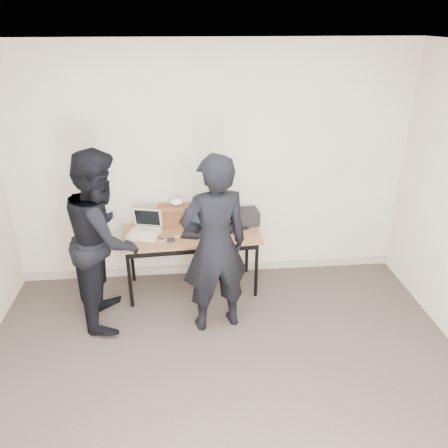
{
  "coord_description": "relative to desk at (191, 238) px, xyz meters",
  "views": [
    {
      "loc": [
        -0.28,
        -2.43,
        2.88
      ],
      "look_at": [
        0.1,
        1.6,
        0.95
      ],
      "focal_mm": 35.0,
      "sensor_mm": 36.0,
      "label": 1
    }
  ],
  "objects": [
    {
      "name": "room",
      "position": [
        0.24,
        -1.88,
        0.69
      ],
      "size": [
        4.6,
        4.6,
        2.8
      ],
      "color": "#433933",
      "rests_on": "ground"
    },
    {
      "name": "desk",
      "position": [
        0.0,
        0.0,
        0.0
      ],
      "size": [
        1.53,
        0.73,
        0.72
      ],
      "rotation": [
        0.0,
        0.0,
        0.06
      ],
      "color": "brown",
      "rests_on": "ground"
    },
    {
      "name": "laptop_beige",
      "position": [
        -0.5,
        0.03,
        0.11
      ],
      "size": [
        0.39,
        0.38,
        0.26
      ],
      "rotation": [
        0.0,
        0.0,
        -0.24
      ],
      "color": "beige",
      "rests_on": "desk"
    },
    {
      "name": "laptop_center",
      "position": [
        0.08,
        0.01,
        0.11
      ],
      "size": [
        0.38,
        0.37,
        0.24
      ],
      "rotation": [
        0.0,
        0.0,
        -0.25
      ],
      "color": "black",
      "rests_on": "desk"
    },
    {
      "name": "laptop_right",
      "position": [
        0.46,
        0.13,
        0.11
      ],
      "size": [
        0.36,
        0.35,
        0.21
      ],
      "rotation": [
        0.0,
        0.0,
        0.37
      ],
      "color": "black",
      "rests_on": "desk"
    },
    {
      "name": "leather_satchel",
      "position": [
        -0.18,
        0.23,
        0.19
      ],
      "size": [
        0.36,
        0.18,
        0.25
      ],
      "rotation": [
        0.0,
        0.0,
        -0.0
      ],
      "color": "brown",
      "rests_on": "desk"
    },
    {
      "name": "tissue",
      "position": [
        -0.15,
        0.23,
        0.34
      ],
      "size": [
        0.15,
        0.12,
        0.08
      ],
      "primitive_type": "ellipsoid",
      "rotation": [
        0.0,
        0.0,
        -0.15
      ],
      "color": "white",
      "rests_on": "leather_satchel"
    },
    {
      "name": "equipment_box",
      "position": [
        0.63,
        0.19,
        0.14
      ],
      "size": [
        0.31,
        0.27,
        0.16
      ],
      "primitive_type": "cube",
      "rotation": [
        0.0,
        0.0,
        0.09
      ],
      "color": "black",
      "rests_on": "desk"
    },
    {
      "name": "power_brick",
      "position": [
        -0.22,
        -0.17,
        0.07
      ],
      "size": [
        0.09,
        0.06,
        0.03
      ],
      "primitive_type": "cube",
      "rotation": [
        0.0,
        0.0,
        0.1
      ],
      "color": "black",
      "rests_on": "desk"
    },
    {
      "name": "cables",
      "position": [
        0.05,
        0.0,
        0.06
      ],
      "size": [
        1.15,
        0.43,
        0.01
      ],
      "rotation": [
        0.0,
        0.0,
        0.04
      ],
      "color": "black",
      "rests_on": "desk"
    },
    {
      "name": "person_typist",
      "position": [
        0.21,
        -0.67,
        0.25
      ],
      "size": [
        0.75,
        0.58,
        1.82
      ],
      "primitive_type": "imported",
      "rotation": [
        0.0,
        0.0,
        3.38
      ],
      "color": "black",
      "rests_on": "ground"
    },
    {
      "name": "person_observer",
      "position": [
        -0.87,
        -0.4,
        0.24
      ],
      "size": [
        0.72,
        0.91,
        1.81
      ],
      "primitive_type": "imported",
      "rotation": [
        0.0,
        0.0,
        1.62
      ],
      "color": "black",
      "rests_on": "ground"
    },
    {
      "name": "baseboard",
      "position": [
        0.24,
        0.35,
        -0.61
      ],
      "size": [
        4.5,
        0.03,
        0.1
      ],
      "primitive_type": "cube",
      "color": "#A49988",
      "rests_on": "ground"
    }
  ]
}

